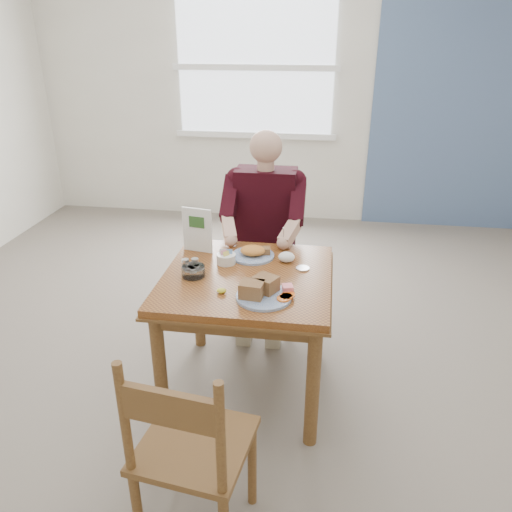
% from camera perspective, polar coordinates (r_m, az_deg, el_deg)
% --- Properties ---
extents(floor, '(6.00, 6.00, 0.00)m').
position_cam_1_polar(floor, '(3.10, -0.93, -14.62)').
color(floor, '#71675B').
rests_on(floor, ground).
extents(wall_back, '(5.50, 0.00, 5.50)m').
position_cam_1_polar(wall_back, '(5.42, 4.38, 18.56)').
color(wall_back, silver).
rests_on(wall_back, ground).
extents(accent_panel, '(1.60, 0.02, 2.80)m').
position_cam_1_polar(accent_panel, '(5.51, 21.97, 17.07)').
color(accent_panel, '#4C658E').
rests_on(accent_panel, ground).
extents(lemon_wedge, '(0.06, 0.05, 0.03)m').
position_cam_1_polar(lemon_wedge, '(2.51, -3.97, -3.98)').
color(lemon_wedge, yellow).
rests_on(lemon_wedge, table).
extents(napkin, '(0.10, 0.09, 0.06)m').
position_cam_1_polar(napkin, '(2.83, 3.51, -0.12)').
color(napkin, white).
rests_on(napkin, table).
extents(metal_dish, '(0.09, 0.09, 0.01)m').
position_cam_1_polar(metal_dish, '(2.76, 5.35, -1.42)').
color(metal_dish, silver).
rests_on(metal_dish, table).
extents(window, '(1.72, 0.04, 1.42)m').
position_cam_1_polar(window, '(5.41, -0.10, 20.75)').
color(window, white).
rests_on(window, wall_back).
extents(table, '(0.92, 0.92, 0.75)m').
position_cam_1_polar(table, '(2.75, -1.02, -4.24)').
color(table, brown).
rests_on(table, ground).
extents(chair_far, '(0.42, 0.42, 0.95)m').
position_cam_1_polar(chair_far, '(3.52, 1.11, -0.33)').
color(chair_far, brown).
rests_on(chair_far, ground).
extents(chair_near, '(0.47, 0.47, 0.95)m').
position_cam_1_polar(chair_near, '(2.08, -7.52, -21.22)').
color(chair_near, brown).
rests_on(chair_near, ground).
extents(diner, '(0.53, 0.56, 1.39)m').
position_cam_1_polar(diner, '(3.31, 0.96, 4.24)').
color(diner, '#9D9176').
rests_on(diner, chair_far).
extents(near_plate, '(0.33, 0.33, 0.09)m').
position_cam_1_polar(near_plate, '(2.46, 0.74, -4.00)').
color(near_plate, white).
rests_on(near_plate, table).
extents(far_plate, '(0.28, 0.28, 0.07)m').
position_cam_1_polar(far_plate, '(2.89, -0.27, 0.38)').
color(far_plate, white).
rests_on(far_plate, table).
extents(caddy, '(0.13, 0.13, 0.08)m').
position_cam_1_polar(caddy, '(2.82, -3.42, -0.29)').
color(caddy, white).
rests_on(caddy, table).
extents(shakers, '(0.10, 0.06, 0.09)m').
position_cam_1_polar(shakers, '(2.71, -7.50, -1.15)').
color(shakers, white).
rests_on(shakers, table).
extents(creamer, '(0.15, 0.15, 0.06)m').
position_cam_1_polar(creamer, '(2.69, -7.18, -1.72)').
color(creamer, white).
rests_on(creamer, table).
extents(menu, '(0.18, 0.05, 0.27)m').
position_cam_1_polar(menu, '(2.95, -6.74, 2.99)').
color(menu, white).
rests_on(menu, table).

